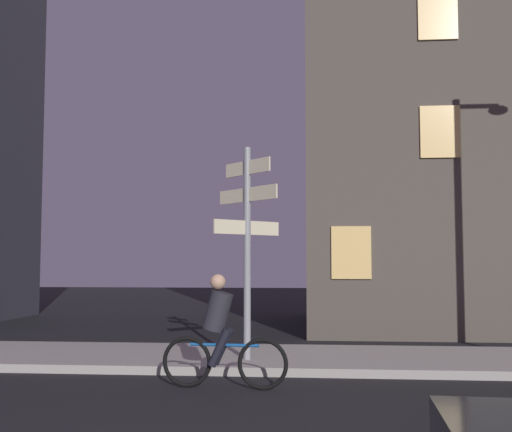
# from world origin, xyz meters

# --- Properties ---
(sidewalk_kerb) EXTENTS (40.00, 2.88, 0.14)m
(sidewalk_kerb) POSITION_xyz_m (0.00, 7.01, 0.07)
(sidewalk_kerb) COLOR #9E9991
(sidewalk_kerb) RESTS_ON ground_plane
(signpost) EXTENTS (1.10, 1.10, 3.62)m
(signpost) POSITION_xyz_m (0.26, 6.41, 2.29)
(signpost) COLOR gray
(signpost) RESTS_ON sidewalk_kerb
(cyclist) EXTENTS (1.82, 0.36, 1.61)m
(cyclist) POSITION_xyz_m (0.08, 4.62, 0.75)
(cyclist) COLOR black
(cyclist) RESTS_ON ground_plane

